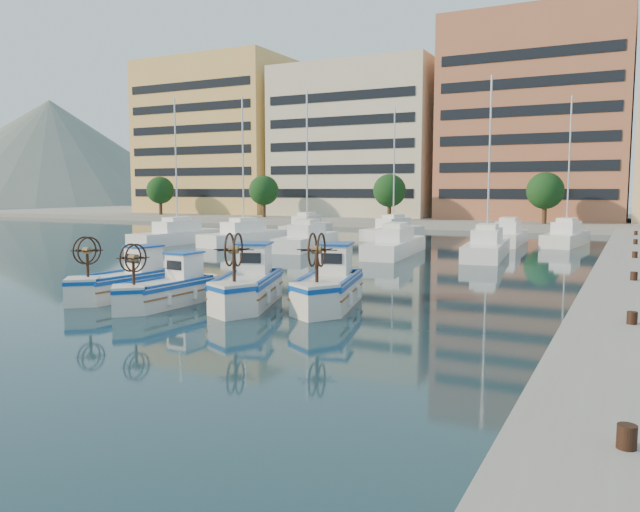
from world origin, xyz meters
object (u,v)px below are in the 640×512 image
Objects in this scene: fishing_boat_c at (248,284)px; fishing_boat_d at (329,284)px; fishing_boat_a at (126,280)px; fishing_boat_b at (168,287)px.

fishing_boat_c is 1.00× the size of fishing_boat_d.
fishing_boat_a reaches higher than fishing_boat_b.
fishing_boat_d is at bearing 29.18° from fishing_boat_b.
fishing_boat_a is 0.89× the size of fishing_boat_d.
fishing_boat_c is at bearing -171.28° from fishing_boat_d.
fishing_boat_a is 2.70m from fishing_boat_b.
fishing_boat_c is (5.27, 0.99, 0.08)m from fishing_boat_a.
fishing_boat_a is 8.42m from fishing_boat_d.
fishing_boat_a is at bearing -178.75° from fishing_boat_d.
fishing_boat_b is at bearing -167.48° from fishing_boat_d.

